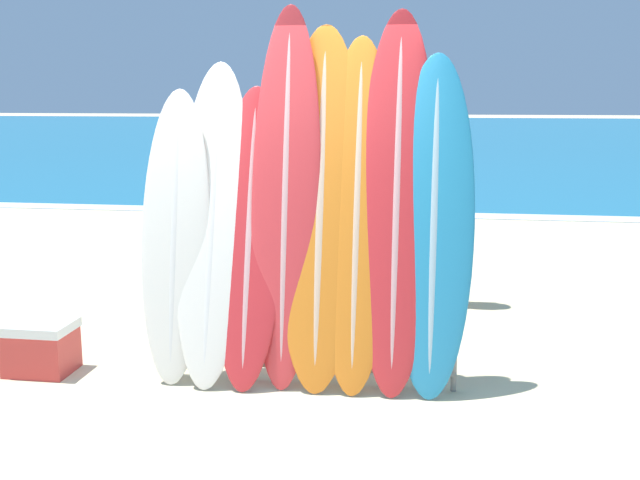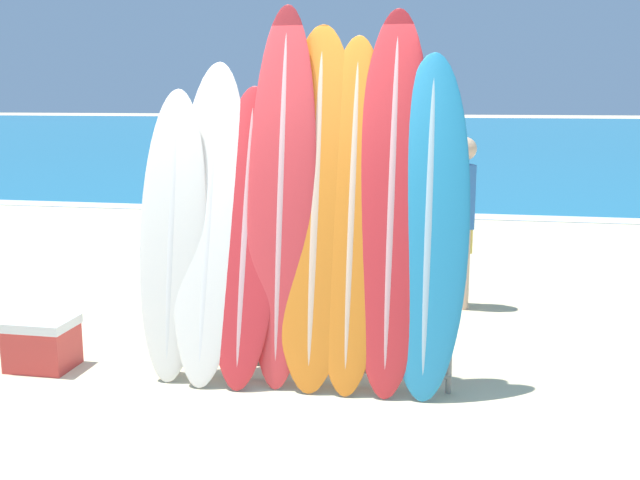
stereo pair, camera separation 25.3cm
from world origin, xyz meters
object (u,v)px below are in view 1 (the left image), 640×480
surfboard_slot_6 (397,202)px  surfboard_slot_5 (357,215)px  surfboard_slot_2 (250,236)px  person_mid_beach (357,169)px  surfboard_slot_0 (175,236)px  surfboard_slot_1 (212,223)px  surfboard_slot_3 (286,198)px  person_near_water (456,215)px  cooler_box (41,347)px  surfboard_slot_4 (320,208)px  surfboard_rack (303,319)px  surfboard_slot_7 (434,226)px

surfboard_slot_6 → surfboard_slot_5: bearing=-177.7°
surfboard_slot_2 → person_mid_beach: size_ratio=1.16×
surfboard_slot_0 → surfboard_slot_1: size_ratio=0.91×
surfboard_slot_3 → surfboard_slot_2: bearing=-175.0°
surfboard_slot_0 → person_near_water: (2.03, 2.22, -0.14)m
surfboard_slot_3 → surfboard_slot_5: (0.50, -0.00, -0.11)m
surfboard_slot_5 → cooler_box: surfboard_slot_5 is taller
surfboard_slot_2 → person_mid_beach: (0.18, 5.68, -0.07)m
surfboard_slot_1 → surfboard_slot_2: surfboard_slot_1 is taller
surfboard_slot_1 → person_mid_beach: (0.45, 5.66, -0.15)m
surfboard_slot_3 → surfboard_slot_4: surfboard_slot_3 is taller
surfboard_rack → person_mid_beach: 5.74m
surfboard_slot_3 → surfboard_rack: bearing=-21.0°
surfboard_rack → cooler_box: (-1.96, -0.09, -0.28)m
surfboard_slot_4 → person_near_water: size_ratio=1.54×
surfboard_slot_1 → person_mid_beach: 5.68m
surfboard_slot_2 → person_near_water: bearing=55.8°
surfboard_slot_1 → surfboard_slot_5: bearing=0.0°
surfboard_slot_1 → surfboard_slot_7: size_ratio=0.98×
person_mid_beach → surfboard_rack: bearing=75.5°
surfboard_slot_4 → cooler_box: surfboard_slot_4 is taller
cooler_box → surfboard_slot_6: bearing=3.3°
surfboard_slot_0 → surfboard_slot_1: (0.26, 0.05, 0.10)m
surfboard_slot_7 → cooler_box: surfboard_slot_7 is taller
person_near_water → surfboard_slot_0: bearing=-63.1°
surfboard_slot_1 → cooler_box: (-1.30, -0.14, -0.94)m
surfboard_slot_7 → cooler_box: size_ratio=4.82×
surfboard_slot_4 → surfboard_slot_0: bearing=-177.0°
surfboard_slot_6 → surfboard_slot_2: bearing=-178.2°
surfboard_slot_4 → surfboard_rack: bearing=-153.7°
surfboard_slot_3 → surfboard_slot_7: 1.03m
surfboard_slot_6 → cooler_box: surfboard_slot_6 is taller
surfboard_slot_1 → person_mid_beach: surfboard_slot_1 is taller
surfboard_slot_0 → surfboard_rack: bearing=-0.2°
surfboard_rack → surfboard_slot_6: 1.06m
surfboard_rack → surfboard_slot_6: surfboard_slot_6 is taller
surfboard_slot_5 → surfboard_slot_7: bearing=-2.6°
surfboard_rack → surfboard_slot_1: bearing=175.8°
person_near_water → surfboard_slot_3: bearing=-50.3°
surfboard_slot_1 → person_mid_beach: bearing=85.4°
surfboard_slot_2 → cooler_box: 1.79m
person_mid_beach → surfboard_slot_3: bearing=74.2°
person_near_water → surfboard_slot_1: bearing=-59.8°
surfboard_slot_1 → surfboard_slot_6: 1.31m
surfboard_slot_4 → surfboard_slot_7: size_ratio=1.09×
surfboard_slot_7 → person_near_water: bearing=84.4°
surfboard_slot_5 → surfboard_slot_3: bearing=180.0°
surfboard_slot_5 → cooler_box: bearing=-176.6°
person_near_water → cooler_box: person_near_water is taller
surfboard_slot_1 → surfboard_slot_4: 0.78m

